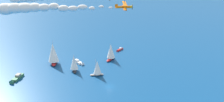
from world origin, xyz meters
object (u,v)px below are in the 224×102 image
(sailboat_mid_cluster, at_px, (53,54))
(sailboat_ahead, at_px, (111,52))
(sailboat_far_stbd, at_px, (74,63))
(wingwalker_wingman, at_px, (125,1))
(sailboat_trailing, at_px, (97,68))
(biplane_wingman, at_px, (125,7))
(motorboat_offshore, at_px, (16,78))
(motorboat_far_port, at_px, (79,62))
(motorboat_near_centre, at_px, (119,50))

(sailboat_mid_cluster, bearing_deg, sailboat_ahead, 155.29)
(sailboat_far_stbd, distance_m, wingwalker_wingman, 53.53)
(sailboat_far_stbd, height_order, sailboat_ahead, sailboat_ahead)
(sailboat_mid_cluster, bearing_deg, wingwalker_wingman, 101.02)
(sailboat_trailing, bearing_deg, sailboat_mid_cluster, -64.43)
(biplane_wingman, height_order, wingwalker_wingman, wingwalker_wingman)
(motorboat_offshore, relative_size, sailboat_trailing, 0.97)
(sailboat_trailing, relative_size, wingwalker_wingman, 5.20)
(sailboat_mid_cluster, distance_m, wingwalker_wingman, 64.12)
(motorboat_offshore, height_order, biplane_wingman, biplane_wingman)
(motorboat_offshore, distance_m, wingwalker_wingman, 69.63)
(motorboat_far_port, distance_m, sailboat_far_stbd, 10.45)
(motorboat_far_port, xyz_separation_m, sailboat_ahead, (-17.89, 6.23, 4.26))
(sailboat_ahead, xyz_separation_m, wingwalker_wingman, (19.51, 37.93, 38.14))
(motorboat_far_port, xyz_separation_m, wingwalker_wingman, (1.62, 44.16, 42.40))
(sailboat_ahead, height_order, wingwalker_wingman, wingwalker_wingman)
(motorboat_far_port, distance_m, wingwalker_wingman, 61.24)
(sailboat_trailing, bearing_deg, sailboat_far_stbd, -57.75)
(motorboat_far_port, height_order, sailboat_mid_cluster, sailboat_mid_cluster)
(sailboat_ahead, distance_m, biplane_wingman, 55.70)
(sailboat_far_stbd, bearing_deg, motorboat_near_centre, -164.73)
(biplane_wingman, bearing_deg, sailboat_far_stbd, -82.57)
(sailboat_mid_cluster, xyz_separation_m, biplane_wingman, (-10.08, 51.42, 34.64))
(motorboat_near_centre, height_order, wingwalker_wingman, wingwalker_wingman)
(motorboat_offshore, bearing_deg, sailboat_trailing, 152.19)
(sailboat_far_stbd, distance_m, sailboat_trailing, 13.58)
(wingwalker_wingman, bearing_deg, motorboat_far_port, -92.10)
(motorboat_near_centre, relative_size, sailboat_mid_cluster, 0.45)
(sailboat_trailing, distance_m, sailboat_mid_cluster, 29.11)
(motorboat_far_port, relative_size, motorboat_offshore, 0.95)
(motorboat_near_centre, height_order, sailboat_far_stbd, sailboat_far_stbd)
(sailboat_ahead, xyz_separation_m, sailboat_mid_cluster, (29.54, -13.59, 1.31))
(biplane_wingman, bearing_deg, sailboat_trailing, -95.56)
(motorboat_far_port, bearing_deg, sailboat_far_stbd, 49.15)
(sailboat_far_stbd, xyz_separation_m, motorboat_offshore, (28.54, -7.40, -3.70))
(sailboat_far_stbd, height_order, sailboat_mid_cluster, sailboat_mid_cluster)
(motorboat_near_centre, xyz_separation_m, wingwalker_wingman, (32.32, 46.93, 42.57))
(sailboat_ahead, bearing_deg, motorboat_near_centre, -144.92)
(sailboat_far_stbd, height_order, wingwalker_wingman, wingwalker_wingman)
(biplane_wingman, bearing_deg, motorboat_offshore, -52.93)
(biplane_wingman, xyz_separation_m, wingwalker_wingman, (0.04, 0.10, 2.19))
(sailboat_trailing, bearing_deg, motorboat_offshore, -27.81)
(motorboat_near_centre, relative_size, sailboat_ahead, 0.57)
(motorboat_offshore, distance_m, sailboat_ahead, 53.32)
(sailboat_mid_cluster, xyz_separation_m, wingwalker_wingman, (-10.03, 51.52, 36.83))
(motorboat_far_port, bearing_deg, biplane_wingman, 87.96)
(sailboat_mid_cluster, bearing_deg, motorboat_far_port, 147.71)
(motorboat_near_centre, height_order, sailboat_trailing, sailboat_trailing)
(motorboat_offshore, distance_m, sailboat_mid_cluster, 24.97)
(sailboat_trailing, xyz_separation_m, biplane_wingman, (2.46, 25.23, 36.66))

